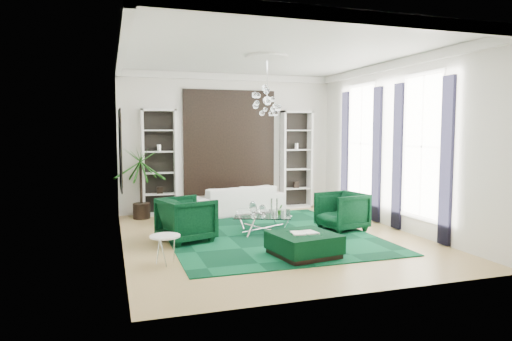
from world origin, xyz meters
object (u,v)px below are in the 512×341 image
object	(u,v)px
ottoman_side	(191,216)
palm	(141,172)
coffee_table	(263,223)
sofa	(236,200)
side_table	(165,250)
ottoman_front	(304,245)
armchair_right	(342,211)
armchair_left	(186,219)

from	to	relation	value
ottoman_side	palm	distance (m)	1.76
coffee_table	ottoman_side	distance (m)	1.98
sofa	side_table	bearing A→B (deg)	46.77
ottoman_front	side_table	world-z (taller)	side_table
sofa	armchair_right	distance (m)	3.18
coffee_table	side_table	world-z (taller)	side_table
side_table	coffee_table	bearing A→B (deg)	38.21
sofa	coffee_table	size ratio (longest dim) A/B	2.16
sofa	side_table	world-z (taller)	sofa
armchair_right	ottoman_front	size ratio (longest dim) A/B	0.90
side_table	palm	size ratio (longest dim) A/B	0.21
side_table	armchair_left	bearing A→B (deg)	68.20
sofa	ottoman_side	world-z (taller)	sofa
ottoman_side	armchair_right	bearing A→B (deg)	-30.14
ottoman_front	palm	world-z (taller)	palm
sofa	coffee_table	world-z (taller)	sofa
ottoman_side	ottoman_front	world-z (taller)	ottoman_front
armchair_left	ottoman_side	bearing A→B (deg)	-30.51
ottoman_side	side_table	bearing A→B (deg)	-106.86
ottoman_side	sofa	bearing A→B (deg)	32.20
ottoman_front	sofa	bearing A→B (deg)	90.65
ottoman_front	coffee_table	bearing A→B (deg)	91.36
armchair_right	ottoman_side	size ratio (longest dim) A/B	1.15
side_table	palm	world-z (taller)	palm
sofa	armchair_left	distance (m)	3.18
armchair_right	side_table	world-z (taller)	armchair_right
armchair_right	ottoman_front	xyz separation A→B (m)	(-1.70, -1.75, -0.22)
ottoman_front	ottoman_side	bearing A→B (deg)	111.52
ottoman_side	ottoman_front	bearing A→B (deg)	-68.48
armchair_left	coffee_table	xyz separation A→B (m)	(1.75, 0.35, -0.24)
ottoman_side	side_table	size ratio (longest dim) A/B	1.62
ottoman_front	armchair_left	bearing A→B (deg)	135.81
armchair_right	armchair_left	bearing A→B (deg)	-100.01
armchair_right	side_table	size ratio (longest dim) A/B	1.86
armchair_left	armchair_right	xyz separation A→B (m)	(3.50, 0.00, -0.02)
palm	side_table	bearing A→B (deg)	-88.65
sofa	palm	world-z (taller)	palm
coffee_table	armchair_right	bearing A→B (deg)	-11.31
sofa	side_table	distance (m)	4.77
coffee_table	ottoman_front	bearing A→B (deg)	-88.64
armchair_left	palm	world-z (taller)	palm
coffee_table	ottoman_side	size ratio (longest dim) A/B	1.47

